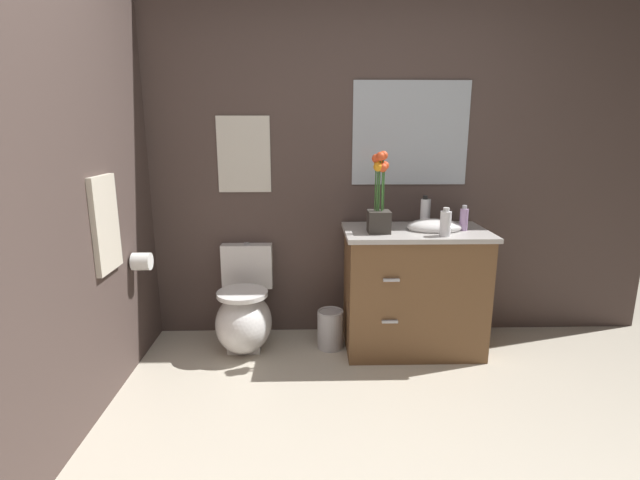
# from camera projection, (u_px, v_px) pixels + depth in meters

# --- Properties ---
(wall_back) EXTENTS (4.14, 0.05, 2.50)m
(wall_back) POSITION_uv_depth(u_px,v_px,m) (368.00, 163.00, 3.27)
(wall_back) COLOR #4C3D38
(wall_back) RESTS_ON ground_plane
(wall_left) EXTENTS (0.05, 5.00, 2.50)m
(wall_left) POSITION_uv_depth(u_px,v_px,m) (44.00, 184.00, 1.99)
(wall_left) COLOR #4C3D38
(wall_left) RESTS_ON ground_plane
(toilet) EXTENTS (0.38, 0.59, 0.69)m
(toilet) POSITION_uv_depth(u_px,v_px,m) (245.00, 314.00, 3.19)
(toilet) COLOR white
(toilet) RESTS_ON ground_plane
(vanity_cabinet) EXTENTS (0.94, 0.56, 1.02)m
(vanity_cabinet) POSITION_uv_depth(u_px,v_px,m) (413.00, 288.00, 3.15)
(vanity_cabinet) COLOR brown
(vanity_cabinet) RESTS_ON ground_plane
(flower_vase) EXTENTS (0.14, 0.14, 0.52)m
(flower_vase) POSITION_uv_depth(u_px,v_px,m) (379.00, 201.00, 2.93)
(flower_vase) COLOR #38332D
(flower_vase) RESTS_ON vanity_cabinet
(soap_bottle) EXTENTS (0.06, 0.06, 0.21)m
(soap_bottle) POSITION_uv_depth(u_px,v_px,m) (425.00, 212.00, 3.15)
(soap_bottle) COLOR white
(soap_bottle) RESTS_ON vanity_cabinet
(lotion_bottle) EXTENTS (0.05, 0.05, 0.16)m
(lotion_bottle) POSITION_uv_depth(u_px,v_px,m) (464.00, 219.00, 3.03)
(lotion_bottle) COLOR #B28CBF
(lotion_bottle) RESTS_ON vanity_cabinet
(hand_wash_bottle) EXTENTS (0.07, 0.07, 0.18)m
(hand_wash_bottle) POSITION_uv_depth(u_px,v_px,m) (445.00, 223.00, 2.87)
(hand_wash_bottle) COLOR white
(hand_wash_bottle) RESTS_ON vanity_cabinet
(trash_bin) EXTENTS (0.18, 0.18, 0.27)m
(trash_bin) POSITION_uv_depth(u_px,v_px,m) (330.00, 329.00, 3.21)
(trash_bin) COLOR #B7B7BC
(trash_bin) RESTS_ON ground_plane
(wall_poster) EXTENTS (0.36, 0.01, 0.52)m
(wall_poster) POSITION_uv_depth(u_px,v_px,m) (244.00, 155.00, 3.20)
(wall_poster) COLOR silver
(wall_mirror) EXTENTS (0.80, 0.01, 0.70)m
(wall_mirror) POSITION_uv_depth(u_px,v_px,m) (410.00, 133.00, 3.20)
(wall_mirror) COLOR #B2BCC6
(hanging_towel) EXTENTS (0.03, 0.28, 0.52)m
(hanging_towel) POSITION_uv_depth(u_px,v_px,m) (105.00, 224.00, 2.50)
(hanging_towel) COLOR beige
(toilet_paper_roll) EXTENTS (0.11, 0.11, 0.11)m
(toilet_paper_roll) POSITION_uv_depth(u_px,v_px,m) (142.00, 261.00, 2.89)
(toilet_paper_roll) COLOR white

